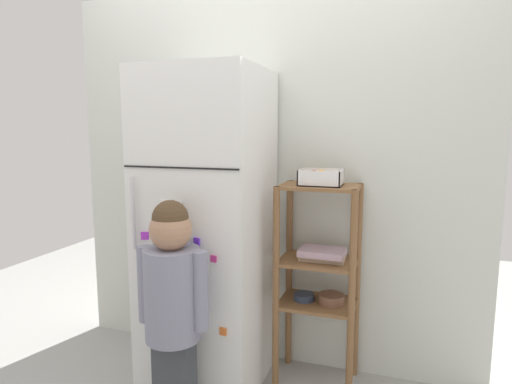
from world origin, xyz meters
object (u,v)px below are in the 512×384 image
at_px(refrigerator, 208,230).
at_px(pantry_shelf_unit, 319,268).
at_px(child_standing, 173,293).
at_px(fruit_bin, 319,178).

xyz_separation_m(refrigerator, pantry_shelf_unit, (0.58, 0.14, -0.20)).
distance_m(refrigerator, child_standing, 0.48).
bearing_deg(pantry_shelf_unit, child_standing, -134.16).
xyz_separation_m(child_standing, pantry_shelf_unit, (0.56, 0.58, -0.00)).
xyz_separation_m(pantry_shelf_unit, fruit_bin, (-0.01, -0.01, 0.49)).
bearing_deg(child_standing, pantry_shelf_unit, 45.84).
bearing_deg(pantry_shelf_unit, fruit_bin, -133.08).
xyz_separation_m(child_standing, fruit_bin, (0.55, 0.57, 0.48)).
relative_size(refrigerator, pantry_shelf_unit, 1.54).
bearing_deg(fruit_bin, refrigerator, -166.87).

